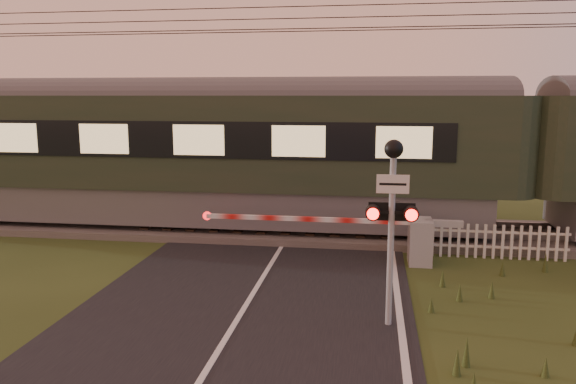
% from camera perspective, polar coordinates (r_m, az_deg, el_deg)
% --- Properties ---
extents(ground, '(160.00, 160.00, 0.00)m').
position_cam_1_polar(ground, '(9.77, -5.31, -13.10)').
color(ground, '#2C3815').
rests_on(ground, ground).
extents(road, '(6.00, 140.00, 0.03)m').
position_cam_1_polar(road, '(9.55, -5.55, -13.59)').
color(road, black).
rests_on(road, ground).
extents(track_bed, '(140.00, 3.40, 0.39)m').
position_cam_1_polar(track_bed, '(15.83, 0.31, -3.83)').
color(track_bed, '#47423D').
rests_on(track_bed, ground).
extents(overhead_wires, '(120.00, 0.62, 0.62)m').
position_cam_1_polar(overhead_wires, '(15.51, 0.33, 16.95)').
color(overhead_wires, black).
rests_on(overhead_wires, ground).
extents(train, '(42.48, 2.93, 3.96)m').
position_cam_1_polar(train, '(15.80, 23.02, 3.45)').
color(train, slate).
rests_on(train, ground).
extents(boom_gate, '(6.04, 0.79, 1.05)m').
position_cam_1_polar(boom_gate, '(13.13, 12.12, -4.63)').
color(boom_gate, gray).
rests_on(boom_gate, ground).
extents(crossing_signal, '(0.79, 0.34, 3.11)m').
position_cam_1_polar(crossing_signal, '(9.17, 10.54, -0.78)').
color(crossing_signal, gray).
rests_on(crossing_signal, ground).
extents(picket_fence, '(3.40, 0.07, 0.82)m').
position_cam_1_polar(picket_fence, '(14.05, 20.18, -4.74)').
color(picket_fence, silver).
rests_on(picket_fence, ground).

